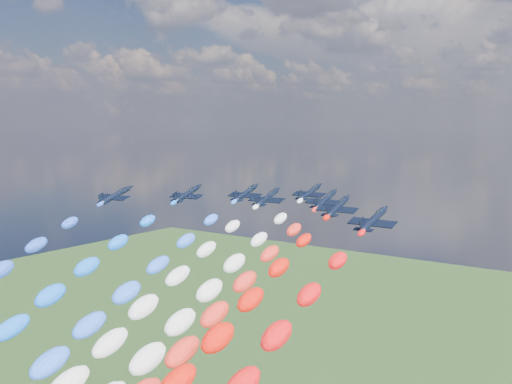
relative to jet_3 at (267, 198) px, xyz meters
The scene contains 8 objects.
jet_0 37.87m from the jet_3, 151.75° to the right, with size 9.04×12.12×2.67m, color black, non-canonical shape.
jet_1 21.54m from the jet_3, 165.24° to the right, with size 9.04×12.12×2.67m, color black, non-canonical shape.
jet_2 10.82m from the jet_3, 155.12° to the left, with size 9.04×12.12×2.67m, color black, non-canonical shape.
jet_3 is the anchor object (origin of this frame).
jet_4 15.78m from the jet_3, 80.04° to the left, with size 9.04×12.12×2.67m, color black, non-canonical shape.
jet_5 14.13m from the jet_3, 16.93° to the left, with size 9.04×12.12×2.67m, color black, non-canonical shape.
jet_6 22.05m from the jet_3, 13.13° to the right, with size 9.04×12.12×2.67m, color black, non-canonical shape.
jet_7 39.03m from the jet_3, 26.01° to the right, with size 9.04×12.12×2.67m, color black, non-canonical shape.
Camera 1 is at (79.23, -108.47, 118.41)m, focal length 42.21 mm.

